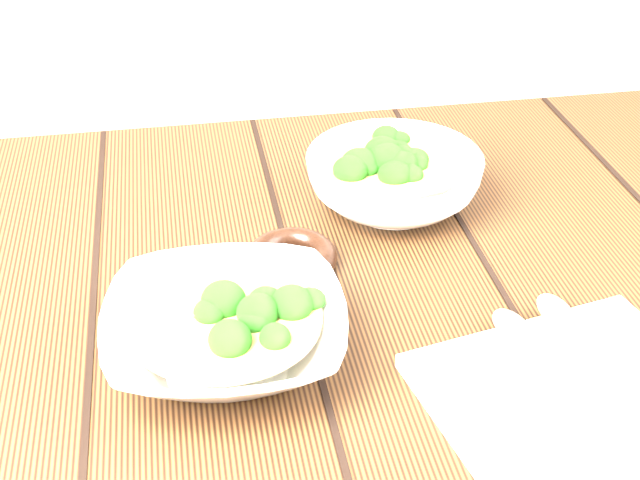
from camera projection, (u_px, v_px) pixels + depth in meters
table at (317, 377)px, 0.96m from camera, size 1.20×0.80×0.75m
soup_bowl_front at (225, 330)px, 0.79m from camera, size 0.23×0.23×0.06m
soup_bowl_back at (394, 178)px, 1.01m from camera, size 0.26×0.26×0.07m
trivet at (292, 257)px, 0.92m from camera, size 0.11×0.11×0.02m
napkin at (575, 397)px, 0.75m from camera, size 0.27×0.24×0.01m
spoon_left at (533, 354)px, 0.78m from camera, size 0.04×0.20×0.01m
spoon_right at (573, 337)px, 0.80m from camera, size 0.03×0.20×0.01m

